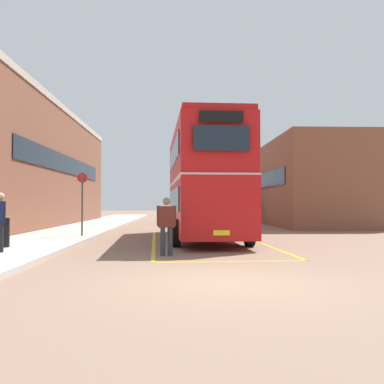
# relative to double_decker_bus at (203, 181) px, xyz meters

# --- Properties ---
(ground_plane) EXTENTS (135.60, 135.60, 0.00)m
(ground_plane) POSITION_rel_double_decker_bus_xyz_m (-0.21, 4.05, -2.51)
(ground_plane) COLOR #846651
(sidewalk_left) EXTENTS (4.00, 57.60, 0.14)m
(sidewalk_left) POSITION_rel_double_decker_bus_xyz_m (-6.71, 6.45, -2.44)
(sidewalk_left) COLOR #B2ADA3
(sidewalk_left) RESTS_ON ground
(brick_building_left) EXTENTS (5.88, 25.74, 7.74)m
(brick_building_left) POSITION_rel_double_decker_bus_xyz_m (-11.18, 10.08, 1.36)
(brick_building_left) COLOR brown
(brick_building_left) RESTS_ON ground
(depot_building_right) EXTENTS (6.36, 13.93, 5.82)m
(depot_building_right) POSITION_rel_double_decker_bus_xyz_m (8.44, 12.19, 0.40)
(depot_building_right) COLOR brown
(depot_building_right) RESTS_ON ground
(double_decker_bus) EXTENTS (3.26, 10.63, 4.75)m
(double_decker_bus) POSITION_rel_double_decker_bus_xyz_m (0.00, 0.00, 0.00)
(double_decker_bus) COLOR black
(double_decker_bus) RESTS_ON ground
(single_deck_bus) EXTENTS (3.91, 10.09, 3.02)m
(single_deck_bus) POSITION_rel_double_decker_bus_xyz_m (3.24, 20.55, -0.87)
(single_deck_bus) COLOR black
(single_deck_bus) RESTS_ON ground
(pedestrian_boarding) EXTENTS (0.58, 0.26, 1.72)m
(pedestrian_boarding) POSITION_rel_double_decker_bus_xyz_m (-1.45, -5.90, -1.51)
(pedestrian_boarding) COLOR #2D2D38
(pedestrian_boarding) RESTS_ON ground
(pedestrian_waiting_near) EXTENTS (0.40, 0.54, 1.72)m
(pedestrian_waiting_near) POSITION_rel_double_decker_bus_xyz_m (-6.26, -5.98, -1.37)
(pedestrian_waiting_near) COLOR black
(pedestrian_waiting_near) RESTS_ON sidewalk_left
(litter_bin) EXTENTS (0.43, 0.43, 0.98)m
(litter_bin) POSITION_rel_double_decker_bus_xyz_m (-6.74, -4.57, -1.88)
(litter_bin) COLOR black
(litter_bin) RESTS_ON sidewalk_left
(bus_stop_sign) EXTENTS (0.44, 0.09, 2.74)m
(bus_stop_sign) POSITION_rel_double_decker_bus_xyz_m (-5.28, 0.43, -0.73)
(bus_stop_sign) COLOR #4C4C51
(bus_stop_sign) RESTS_ON sidewalk_left
(bay_marking_yellow) EXTENTS (4.86, 12.72, 0.01)m
(bay_marking_yellow) POSITION_rel_double_decker_bus_xyz_m (0.04, -1.96, -2.51)
(bay_marking_yellow) COLOR gold
(bay_marking_yellow) RESTS_ON ground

